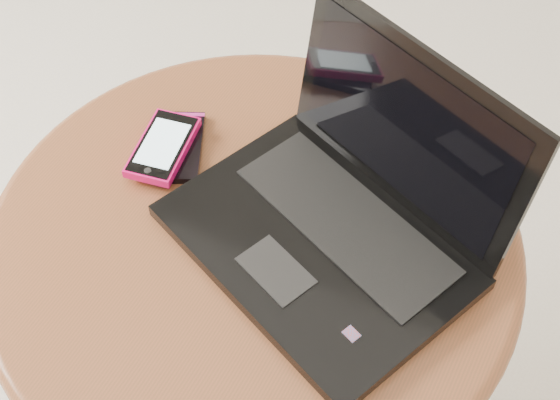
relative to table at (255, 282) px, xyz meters
The scene contains 4 objects.
table is the anchor object (origin of this frame).
laptop 0.20m from the table, 26.96° to the left, with size 0.44×0.40×0.24m.
phone_black 0.21m from the table, 154.62° to the left, with size 0.11×0.14×0.01m.
phone_pink 0.22m from the table, 161.57° to the left, with size 0.09×0.13×0.01m.
Camera 1 is at (0.26, -0.48, 1.36)m, focal length 50.83 mm.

